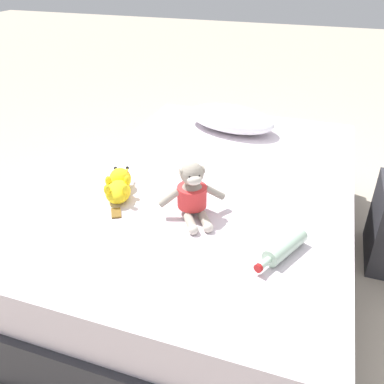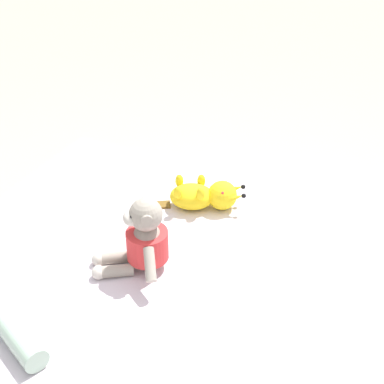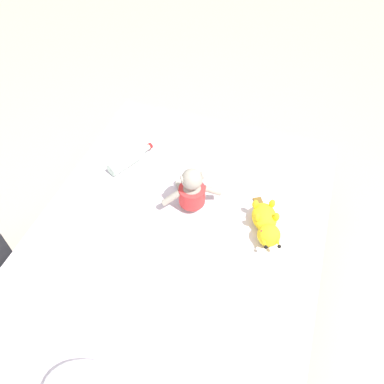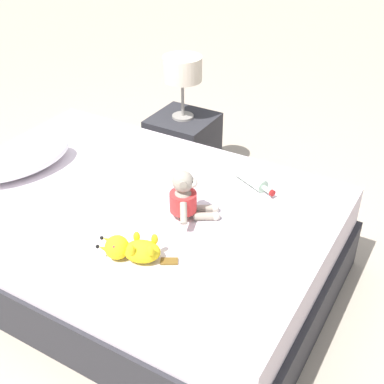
% 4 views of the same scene
% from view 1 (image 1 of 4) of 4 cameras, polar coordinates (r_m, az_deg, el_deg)
% --- Properties ---
extents(ground_plane, '(16.00, 16.00, 0.00)m').
position_cam_1_polar(ground_plane, '(2.23, 2.90, -9.22)').
color(ground_plane, '#B7A893').
extents(bed, '(1.30, 1.95, 0.48)m').
position_cam_1_polar(bed, '(2.08, 3.07, -4.21)').
color(bed, '#2D2D33').
rests_on(bed, ground_plane).
extents(pillow, '(0.61, 0.43, 0.14)m').
position_cam_1_polar(pillow, '(2.50, 5.47, 10.24)').
color(pillow, white).
rests_on(pillow, bed).
extents(plush_monkey, '(0.26, 0.25, 0.24)m').
position_cam_1_polar(plush_monkey, '(1.65, 0.09, -0.30)').
color(plush_monkey, '#9E9384').
rests_on(plush_monkey, bed).
extents(plush_yellow_creature, '(0.18, 0.32, 0.10)m').
position_cam_1_polar(plush_yellow_creature, '(1.83, -10.24, 0.89)').
color(plush_yellow_creature, yellow).
rests_on(plush_yellow_creature, bed).
extents(glass_bottle, '(0.16, 0.26, 0.06)m').
position_cam_1_polar(glass_bottle, '(1.51, 12.83, -7.60)').
color(glass_bottle, '#B2D1B7').
rests_on(glass_bottle, bed).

